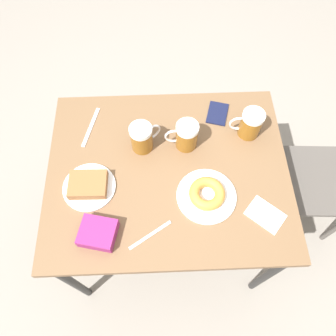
{
  "coord_description": "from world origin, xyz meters",
  "views": [
    {
      "loc": [
        0.63,
        -0.02,
        1.99
      ],
      "look_at": [
        0.0,
        0.0,
        0.79
      ],
      "focal_mm": 35.0,
      "sensor_mm": 36.0,
      "label": 1
    }
  ],
  "objects_px": {
    "beer_mug_left": "(186,136)",
    "knife": "(91,127)",
    "beer_mug_right": "(250,124)",
    "fork": "(150,235)",
    "plate_with_cake": "(89,186)",
    "plate_with_donut": "(207,194)",
    "beer_mug_center": "(142,137)",
    "passport_near_edge": "(217,113)",
    "blue_pouch": "(98,233)",
    "napkin_folded": "(265,215)"
  },
  "relations": [
    {
      "from": "beer_mug_left",
      "to": "knife",
      "type": "bearing_deg",
      "value": -104.22
    },
    {
      "from": "fork",
      "to": "beer_mug_center",
      "type": "bearing_deg",
      "value": -176.36
    },
    {
      "from": "plate_with_donut",
      "to": "beer_mug_left",
      "type": "distance_m",
      "value": 0.27
    },
    {
      "from": "napkin_folded",
      "to": "beer_mug_right",
      "type": "bearing_deg",
      "value": -178.12
    },
    {
      "from": "beer_mug_left",
      "to": "knife",
      "type": "height_order",
      "value": "beer_mug_left"
    },
    {
      "from": "fork",
      "to": "passport_near_edge",
      "type": "bearing_deg",
      "value": 150.48
    },
    {
      "from": "beer_mug_left",
      "to": "plate_with_donut",
      "type": "bearing_deg",
      "value": 15.2
    },
    {
      "from": "blue_pouch",
      "to": "beer_mug_center",
      "type": "bearing_deg",
      "value": 156.65
    },
    {
      "from": "beer_mug_left",
      "to": "knife",
      "type": "relative_size",
      "value": 0.66
    },
    {
      "from": "plate_with_cake",
      "to": "passport_near_edge",
      "type": "xyz_separation_m",
      "value": [
        -0.35,
        0.56,
        -0.02
      ]
    },
    {
      "from": "beer_mug_left",
      "to": "knife",
      "type": "xyz_separation_m",
      "value": [
        -0.11,
        -0.42,
        -0.07
      ]
    },
    {
      "from": "plate_with_donut",
      "to": "fork",
      "type": "bearing_deg",
      "value": -56.56
    },
    {
      "from": "napkin_folded",
      "to": "knife",
      "type": "xyz_separation_m",
      "value": [
        -0.45,
        -0.71,
        -0.0
      ]
    },
    {
      "from": "beer_mug_right",
      "to": "napkin_folded",
      "type": "distance_m",
      "value": 0.39
    },
    {
      "from": "plate_with_donut",
      "to": "beer_mug_center",
      "type": "bearing_deg",
      "value": -134.65
    },
    {
      "from": "fork",
      "to": "passport_near_edge",
      "type": "relative_size",
      "value": 1.13
    },
    {
      "from": "plate_with_donut",
      "to": "beer_mug_left",
      "type": "height_order",
      "value": "beer_mug_left"
    },
    {
      "from": "plate_with_donut",
      "to": "napkin_folded",
      "type": "height_order",
      "value": "plate_with_donut"
    },
    {
      "from": "beer_mug_left",
      "to": "fork",
      "type": "relative_size",
      "value": 0.86
    },
    {
      "from": "fork",
      "to": "plate_with_cake",
      "type": "bearing_deg",
      "value": -130.36
    },
    {
      "from": "napkin_folded",
      "to": "blue_pouch",
      "type": "bearing_deg",
      "value": -85.13
    },
    {
      "from": "plate_with_cake",
      "to": "beer_mug_right",
      "type": "bearing_deg",
      "value": 109.56
    },
    {
      "from": "napkin_folded",
      "to": "fork",
      "type": "distance_m",
      "value": 0.46
    },
    {
      "from": "plate_with_cake",
      "to": "napkin_folded",
      "type": "relative_size",
      "value": 1.26
    },
    {
      "from": "beer_mug_center",
      "to": "beer_mug_right",
      "type": "bearing_deg",
      "value": 96.33
    },
    {
      "from": "plate_with_cake",
      "to": "fork",
      "type": "xyz_separation_m",
      "value": [
        0.21,
        0.25,
        -0.02
      ]
    },
    {
      "from": "passport_near_edge",
      "to": "blue_pouch",
      "type": "relative_size",
      "value": 0.93
    },
    {
      "from": "beer_mug_right",
      "to": "knife",
      "type": "relative_size",
      "value": 0.66
    },
    {
      "from": "napkin_folded",
      "to": "fork",
      "type": "xyz_separation_m",
      "value": [
        0.06,
        -0.45,
        -0.0
      ]
    },
    {
      "from": "plate_with_donut",
      "to": "passport_near_edge",
      "type": "distance_m",
      "value": 0.42
    },
    {
      "from": "plate_with_donut",
      "to": "blue_pouch",
      "type": "xyz_separation_m",
      "value": [
        0.14,
        -0.42,
        0.0
      ]
    },
    {
      "from": "beer_mug_center",
      "to": "plate_with_cake",
      "type": "bearing_deg",
      "value": -48.97
    },
    {
      "from": "beer_mug_right",
      "to": "fork",
      "type": "distance_m",
      "value": 0.63
    },
    {
      "from": "plate_with_donut",
      "to": "napkin_folded",
      "type": "distance_m",
      "value": 0.24
    },
    {
      "from": "beer_mug_left",
      "to": "passport_near_edge",
      "type": "relative_size",
      "value": 0.97
    },
    {
      "from": "plate_with_donut",
      "to": "knife",
      "type": "xyz_separation_m",
      "value": [
        -0.36,
        -0.49,
        -0.02
      ]
    },
    {
      "from": "napkin_folded",
      "to": "knife",
      "type": "bearing_deg",
      "value": -122.0
    },
    {
      "from": "plate_with_cake",
      "to": "plate_with_donut",
      "type": "distance_m",
      "value": 0.48
    },
    {
      "from": "napkin_folded",
      "to": "blue_pouch",
      "type": "xyz_separation_m",
      "value": [
        0.06,
        -0.65,
        0.02
      ]
    },
    {
      "from": "beer_mug_right",
      "to": "plate_with_donut",
      "type": "bearing_deg",
      "value": -34.97
    },
    {
      "from": "beer_mug_right",
      "to": "knife",
      "type": "height_order",
      "value": "beer_mug_right"
    },
    {
      "from": "beer_mug_right",
      "to": "fork",
      "type": "xyz_separation_m",
      "value": [
        0.45,
        -0.44,
        -0.07
      ]
    },
    {
      "from": "plate_with_cake",
      "to": "blue_pouch",
      "type": "height_order",
      "value": "blue_pouch"
    },
    {
      "from": "plate_with_cake",
      "to": "beer_mug_left",
      "type": "bearing_deg",
      "value": 115.58
    },
    {
      "from": "passport_near_edge",
      "to": "fork",
      "type": "bearing_deg",
      "value": -29.52
    },
    {
      "from": "beer_mug_right",
      "to": "blue_pouch",
      "type": "height_order",
      "value": "beer_mug_right"
    },
    {
      "from": "plate_with_cake",
      "to": "passport_near_edge",
      "type": "bearing_deg",
      "value": 122.04
    },
    {
      "from": "knife",
      "to": "passport_near_edge",
      "type": "xyz_separation_m",
      "value": [
        -0.05,
        0.58,
        0.0
      ]
    },
    {
      "from": "plate_with_cake",
      "to": "beer_mug_center",
      "type": "xyz_separation_m",
      "value": [
        -0.19,
        0.22,
        0.05
      ]
    },
    {
      "from": "beer_mug_right",
      "to": "napkin_folded",
      "type": "relative_size",
      "value": 0.83
    }
  ]
}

